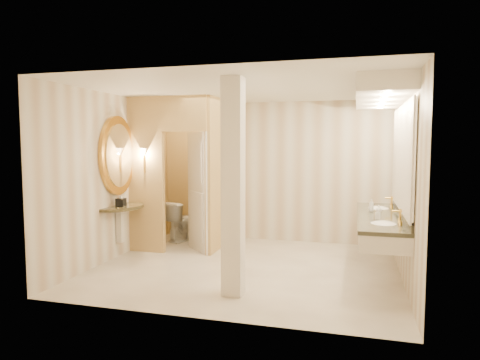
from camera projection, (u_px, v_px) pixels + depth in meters
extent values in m
plane|color=#F0E4CF|center=(246.00, 267.00, 6.56)|extent=(4.50, 4.50, 0.00)
plane|color=white|center=(246.00, 89.00, 6.33)|extent=(4.50, 4.50, 0.00)
cube|color=beige|center=(272.00, 172.00, 8.37)|extent=(4.50, 0.02, 2.70)
cube|color=beige|center=(199.00, 195.00, 4.52)|extent=(4.50, 0.02, 2.70)
cube|color=beige|center=(114.00, 177.00, 7.04)|extent=(0.02, 4.00, 2.70)
cube|color=beige|center=(405.00, 183.00, 5.86)|extent=(0.02, 4.00, 2.70)
cube|color=tan|center=(221.00, 173.00, 7.86)|extent=(0.10, 1.50, 2.70)
cube|color=tan|center=(146.00, 175.00, 7.43)|extent=(0.65, 0.10, 2.70)
cube|color=tan|center=(184.00, 113.00, 7.15)|extent=(0.80, 0.10, 0.60)
cube|color=silver|center=(198.00, 192.00, 7.51)|extent=(0.59, 0.61, 2.10)
cylinder|color=gold|center=(144.00, 164.00, 7.35)|extent=(0.03, 0.03, 0.30)
cone|color=silver|center=(144.00, 152.00, 7.33)|extent=(0.14, 0.14, 0.14)
cube|color=silver|center=(380.00, 225.00, 6.14)|extent=(0.60, 2.53, 0.24)
cube|color=black|center=(380.00, 217.00, 6.13)|extent=(0.64, 2.57, 0.05)
cube|color=black|center=(401.00, 213.00, 6.05)|extent=(0.03, 2.53, 0.10)
ellipsoid|color=white|center=(383.00, 227.00, 5.48)|extent=(0.40, 0.44, 0.15)
cylinder|color=gold|center=(400.00, 218.00, 5.41)|extent=(0.03, 0.03, 0.22)
ellipsoid|color=white|center=(378.00, 211.00, 6.79)|extent=(0.40, 0.44, 0.15)
cylinder|color=gold|center=(392.00, 203.00, 6.73)|extent=(0.03, 0.03, 0.22)
cube|color=white|center=(403.00, 158.00, 5.99)|extent=(0.03, 2.53, 1.40)
cube|color=silver|center=(384.00, 94.00, 5.99)|extent=(0.75, 2.73, 0.22)
cylinder|color=black|center=(118.00, 207.00, 7.12)|extent=(1.00, 1.00, 0.05)
cube|color=silver|center=(120.00, 224.00, 7.13)|extent=(0.10, 0.10, 0.60)
cylinder|color=gold|center=(117.00, 156.00, 7.04)|extent=(0.07, 1.00, 1.00)
cylinder|color=white|center=(120.00, 156.00, 7.03)|extent=(0.02, 0.80, 0.80)
cube|color=silver|center=(233.00, 188.00, 5.28)|extent=(0.25, 0.25, 2.70)
cube|color=black|center=(121.00, 202.00, 6.97)|extent=(0.14, 0.14, 0.13)
imported|color=white|center=(182.00, 221.00, 8.41)|extent=(0.65, 0.85, 0.77)
imported|color=beige|center=(378.00, 214.00, 5.77)|extent=(0.06, 0.07, 0.13)
imported|color=silver|center=(379.00, 209.00, 6.33)|extent=(0.11, 0.11, 0.11)
imported|color=#C6B28C|center=(371.00, 205.00, 6.42)|extent=(0.09, 0.09, 0.19)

